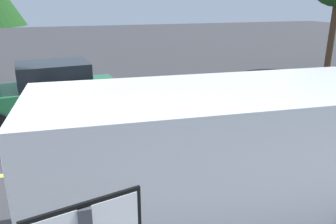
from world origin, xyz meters
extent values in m
plane|color=#38383A|center=(0.00, 0.00, 0.00)|extent=(80.00, 80.00, 0.00)
cube|color=#E0D14C|center=(3.00, 0.00, 0.01)|extent=(28.00, 0.16, 0.01)
cube|color=white|center=(2.93, -2.70, 1.29)|extent=(5.31, 2.32, 1.82)
cylinder|color=black|center=(4.75, -1.81, 0.38)|extent=(0.77, 0.31, 0.76)
cylinder|color=black|center=(1.22, -1.59, 0.38)|extent=(0.77, 0.31, 0.76)
cube|color=#236B3D|center=(0.41, 3.34, 0.65)|extent=(4.24, 2.23, 0.66)
cube|color=black|center=(0.62, 3.36, 1.32)|extent=(2.12, 1.78, 0.66)
cylinder|color=black|center=(1.89, 2.61, 0.32)|extent=(0.66, 0.29, 0.64)
cylinder|color=black|center=(1.68, 4.38, 0.32)|extent=(0.66, 0.29, 0.64)
cylinder|color=#513823|center=(13.34, 6.59, 1.81)|extent=(0.30, 0.30, 3.61)
camera|label=1|loc=(0.90, -6.66, 3.36)|focal=35.87mm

